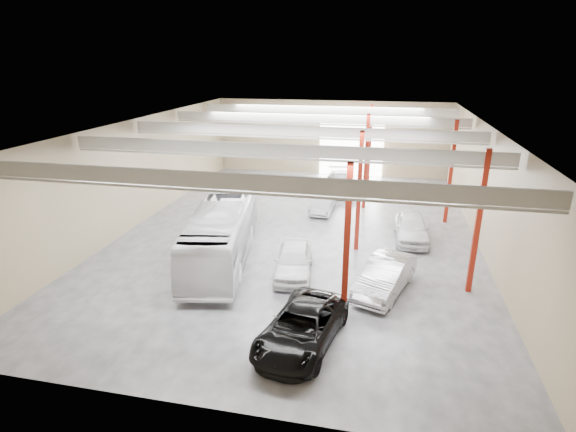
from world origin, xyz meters
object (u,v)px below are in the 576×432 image
at_px(car_row_c, 341,182).
at_px(car_right_far, 411,227).
at_px(car_row_a, 294,260).
at_px(car_row_b, 323,202).
at_px(coach_bus, 223,230).
at_px(car_right_near, 385,276).
at_px(black_sedan, 302,327).

height_order(car_row_c, car_right_far, car_right_far).
distance_m(car_row_a, car_row_b, 10.50).
bearing_deg(coach_bus, car_right_far, 14.19).
xyz_separation_m(car_row_c, car_right_near, (3.80, -16.87, 0.00)).
bearing_deg(car_right_far, black_sedan, -113.06).
bearing_deg(black_sedan, car_right_near, 68.54).
relative_size(coach_bus, black_sedan, 2.12).
bearing_deg(coach_bus, car_row_a, -27.52).
distance_m(black_sedan, car_row_b, 16.49).
bearing_deg(car_row_a, coach_bus, 155.25).
distance_m(coach_bus, car_row_c, 15.56).
xyz_separation_m(black_sedan, car_right_far, (4.69, 12.07, 0.05)).
xyz_separation_m(black_sedan, car_right_near, (3.17, 5.04, 0.05)).
xyz_separation_m(black_sedan, car_row_c, (-0.63, 21.91, 0.05)).
bearing_deg(car_row_b, car_row_c, 84.52).
relative_size(coach_bus, car_right_far, 2.42).
xyz_separation_m(black_sedan, car_row_b, (-1.41, 16.43, -0.08)).
relative_size(car_row_b, car_right_near, 0.84).
bearing_deg(car_right_near, black_sedan, -103.77).
xyz_separation_m(coach_bus, car_right_near, (9.00, -2.23, -0.80)).
relative_size(car_row_c, car_right_near, 1.13).
bearing_deg(black_sedan, car_row_a, 114.97).
bearing_deg(car_row_c, car_right_near, -86.65).
bearing_deg(car_right_far, coach_bus, -157.27).
bearing_deg(car_right_near, car_right_far, 96.17).
distance_m(black_sedan, car_row_a, 6.12).
xyz_separation_m(coach_bus, car_row_a, (4.32, -1.33, -0.82)).
bearing_deg(car_row_a, car_right_far, 37.14).
relative_size(car_row_a, car_row_c, 0.84).
distance_m(car_row_b, car_row_c, 5.53).
height_order(coach_bus, black_sedan, coach_bus).
xyz_separation_m(car_row_c, car_right_far, (5.32, -9.83, 0.00)).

